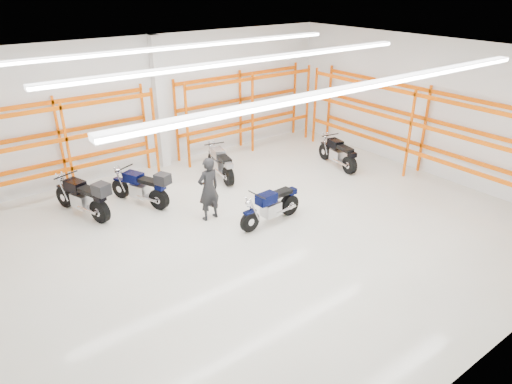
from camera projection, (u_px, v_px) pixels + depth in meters
ground at (263, 229)px, 12.34m from camera, size 14.00×14.00×0.00m
room_shell at (263, 110)px, 10.95m from camera, size 14.02×12.02×4.51m
motorcycle_main at (273, 206)px, 12.54m from camera, size 2.08×0.69×1.02m
motorcycle_back_a at (85, 198)px, 12.77m from camera, size 1.10×2.31×1.22m
motorcycle_back_b at (144, 188)px, 13.44m from camera, size 1.16×2.14×1.15m
motorcycle_back_c at (221, 164)px, 15.28m from camera, size 0.83×2.12×1.05m
motorcycle_back_d at (339, 154)px, 16.15m from camera, size 0.79×2.12×1.05m
standing_man at (209, 189)px, 12.52m from camera, size 0.69×0.48×1.83m
structural_column at (160, 104)px, 15.59m from camera, size 0.32×0.32×4.50m
pallet_racking_back_left at (63, 138)px, 13.70m from camera, size 5.67×0.87×3.00m
pallet_racking_back_right at (246, 104)px, 17.38m from camera, size 5.67×0.87×3.00m
pallet_racking_side at (418, 123)px, 15.07m from camera, size 0.87×9.07×3.00m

